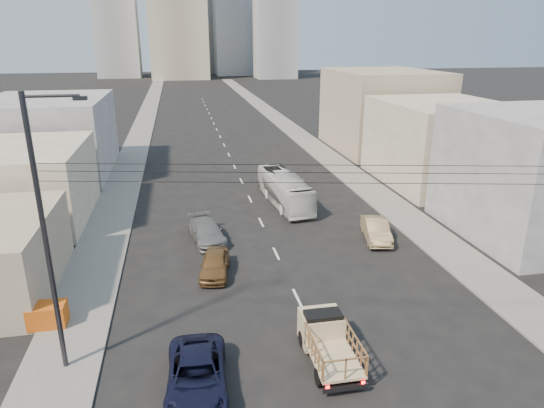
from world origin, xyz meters
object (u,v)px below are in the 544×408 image
object	(u,v)px
city_bus	(284,189)
sedan_grey	(207,231)
sedan_tan	(376,230)
flatbed_pickup	(328,339)
navy_pickup	(197,376)
streetlamp_left	(47,233)
sedan_brown	(215,264)
crate_stack	(47,315)

from	to	relation	value
city_bus	sedan_grey	distance (m)	10.00
sedan_grey	sedan_tan	bearing A→B (deg)	-18.32
flatbed_pickup	navy_pickup	bearing A→B (deg)	-170.63
streetlamp_left	city_bus	bearing A→B (deg)	54.71
streetlamp_left	sedan_grey	bearing A→B (deg)	62.03
flatbed_pickup	streetlamp_left	bearing A→B (deg)	171.87
flatbed_pickup	navy_pickup	distance (m)	5.97
sedan_brown	streetlamp_left	bearing A→B (deg)	-122.77
sedan_brown	sedan_grey	world-z (taller)	sedan_grey
flatbed_pickup	sedan_brown	bearing A→B (deg)	114.72
crate_stack	navy_pickup	bearing A→B (deg)	-40.76
sedan_grey	crate_stack	xyz separation A→B (m)	(-8.55, -9.52, -0.04)
navy_pickup	city_bus	world-z (taller)	city_bus
flatbed_pickup	city_bus	size ratio (longest dim) A/B	0.45
crate_stack	sedan_tan	bearing A→B (deg)	19.93
sedan_tan	sedan_grey	bearing A→B (deg)	-177.98
navy_pickup	sedan_brown	xyz separation A→B (m)	(1.56, 10.35, -0.03)
sedan_tan	streetlamp_left	size ratio (longest dim) A/B	0.38
city_bus	sedan_grey	world-z (taller)	city_bus
sedan_grey	streetlamp_left	distance (m)	15.86
navy_pickup	city_bus	size ratio (longest dim) A/B	0.54
city_bus	streetlamp_left	xyz separation A→B (m)	(-14.15, -19.98, 5.07)
navy_pickup	sedan_grey	size ratio (longest dim) A/B	1.06
sedan_brown	flatbed_pickup	bearing A→B (deg)	-55.52
city_bus	sedan_brown	size ratio (longest dim) A/B	2.36
streetlamp_left	navy_pickup	bearing A→B (deg)	-25.17
flatbed_pickup	navy_pickup	size ratio (longest dim) A/B	0.83
navy_pickup	sedan_brown	distance (m)	10.46
flatbed_pickup	streetlamp_left	xyz separation A→B (m)	(-11.42, 1.63, 5.34)
sedan_brown	crate_stack	bearing A→B (deg)	-144.55
sedan_brown	streetlamp_left	size ratio (longest dim) A/B	0.35
sedan_brown	crate_stack	size ratio (longest dim) A/B	2.31
navy_pickup	sedan_brown	bearing A→B (deg)	84.43
flatbed_pickup	streetlamp_left	world-z (taller)	streetlamp_left
city_bus	streetlamp_left	bearing A→B (deg)	-130.70
flatbed_pickup	sedan_tan	distance (m)	14.72
city_bus	sedan_tan	bearing A→B (deg)	-67.23
navy_pickup	sedan_grey	bearing A→B (deg)	87.90
streetlamp_left	crate_stack	bearing A→B (deg)	114.30
sedan_tan	city_bus	bearing A→B (deg)	129.95
sedan_tan	crate_stack	xyz separation A→B (m)	(-20.56, -7.45, -0.06)
streetlamp_left	crate_stack	distance (m)	6.94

